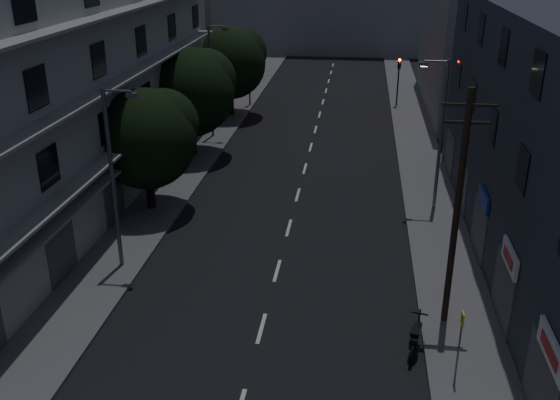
# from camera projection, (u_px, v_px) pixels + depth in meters

# --- Properties ---
(ground) EXTENTS (160.00, 160.00, 0.00)m
(ground) POSITION_uv_depth(u_px,v_px,m) (306.00, 166.00, 40.57)
(ground) COLOR black
(ground) RESTS_ON ground
(sidewalk_left) EXTENTS (3.00, 90.00, 0.15)m
(sidewalk_left) POSITION_uv_depth(u_px,v_px,m) (193.00, 160.00, 41.43)
(sidewalk_left) COLOR #565659
(sidewalk_left) RESTS_ON ground
(sidewalk_right) EXTENTS (3.00, 90.00, 0.15)m
(sidewalk_right) POSITION_uv_depth(u_px,v_px,m) (423.00, 170.00, 39.65)
(sidewalk_right) COLOR #565659
(sidewalk_right) RESTS_ON ground
(lane_markings) EXTENTS (0.15, 60.50, 0.01)m
(lane_markings) POSITION_uv_depth(u_px,v_px,m) (313.00, 138.00, 46.28)
(lane_markings) COLOR beige
(lane_markings) RESTS_ON ground
(building_left) EXTENTS (7.00, 36.00, 14.00)m
(building_left) POSITION_uv_depth(u_px,v_px,m) (70.00, 76.00, 32.88)
(building_left) COLOR #A2A29D
(building_left) RESTS_ON ground
(building_right) EXTENTS (6.19, 28.00, 11.00)m
(building_right) POSITION_uv_depth(u_px,v_px,m) (560.00, 143.00, 26.96)
(building_right) COLOR #282B36
(building_right) RESTS_ON ground
(building_far_left) EXTENTS (6.00, 20.00, 16.00)m
(building_far_left) POSITION_uv_depth(u_px,v_px,m) (204.00, 3.00, 59.93)
(building_far_left) COLOR slate
(building_far_left) RESTS_ON ground
(building_far_right) EXTENTS (6.00, 20.00, 13.00)m
(building_far_right) POSITION_uv_depth(u_px,v_px,m) (468.00, 31.00, 52.18)
(building_far_right) COLOR slate
(building_far_right) RESTS_ON ground
(building_far_end) EXTENTS (24.00, 8.00, 10.00)m
(building_far_end) POSITION_uv_depth(u_px,v_px,m) (338.00, 12.00, 79.79)
(building_far_end) COLOR slate
(building_far_end) RESTS_ON ground
(tree_near) EXTENTS (5.29, 5.29, 6.53)m
(tree_near) POSITION_uv_depth(u_px,v_px,m) (147.00, 135.00, 32.42)
(tree_near) COLOR black
(tree_near) RESTS_ON sidewalk_left
(tree_mid) EXTENTS (5.80, 5.80, 7.14)m
(tree_mid) POSITION_uv_depth(u_px,v_px,m) (191.00, 89.00, 40.68)
(tree_mid) COLOR black
(tree_mid) RESTS_ON sidewalk_left
(tree_far) EXTENTS (5.78, 5.78, 7.15)m
(tree_far) POSITION_uv_depth(u_px,v_px,m) (231.00, 60.00, 50.21)
(tree_far) COLOR black
(tree_far) RESTS_ON sidewalk_left
(traffic_signal_far_right) EXTENTS (0.28, 0.37, 4.10)m
(traffic_signal_far_right) POSITION_uv_depth(u_px,v_px,m) (399.00, 72.00, 53.62)
(traffic_signal_far_right) COLOR black
(traffic_signal_far_right) RESTS_ON sidewalk_right
(traffic_signal_far_left) EXTENTS (0.28, 0.37, 4.10)m
(traffic_signal_far_left) POSITION_uv_depth(u_px,v_px,m) (249.00, 71.00, 53.83)
(traffic_signal_far_left) COLOR black
(traffic_signal_far_left) RESTS_ON sidewalk_left
(street_lamp_left_near) EXTENTS (1.51, 0.25, 8.00)m
(street_lamp_left_near) POSITION_uv_depth(u_px,v_px,m) (114.00, 171.00, 26.26)
(street_lamp_left_near) COLOR #55585C
(street_lamp_left_near) RESTS_ON sidewalk_left
(street_lamp_right) EXTENTS (1.51, 0.25, 8.00)m
(street_lamp_right) POSITION_uv_depth(u_px,v_px,m) (439.00, 129.00, 32.18)
(street_lamp_right) COLOR slate
(street_lamp_right) RESTS_ON sidewalk_right
(street_lamp_left_far) EXTENTS (1.51, 0.25, 8.00)m
(street_lamp_left_far) POSITION_uv_depth(u_px,v_px,m) (212.00, 76.00, 44.64)
(street_lamp_left_far) COLOR #515358
(street_lamp_left_far) RESTS_ON sidewalk_left
(utility_pole) EXTENTS (1.80, 0.24, 9.00)m
(utility_pole) POSITION_uv_depth(u_px,v_px,m) (457.00, 207.00, 22.12)
(utility_pole) COLOR black
(utility_pole) RESTS_ON sidewalk_right
(bus_stop_sign) EXTENTS (0.06, 0.35, 2.52)m
(bus_stop_sign) POSITION_uv_depth(u_px,v_px,m) (461.00, 334.00, 20.09)
(bus_stop_sign) COLOR #595B60
(bus_stop_sign) RESTS_ON sidewalk_right
(motorcycle) EXTENTS (0.74, 2.10, 1.36)m
(motorcycle) POSITION_uv_depth(u_px,v_px,m) (415.00, 339.00, 22.09)
(motorcycle) COLOR black
(motorcycle) RESTS_ON ground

